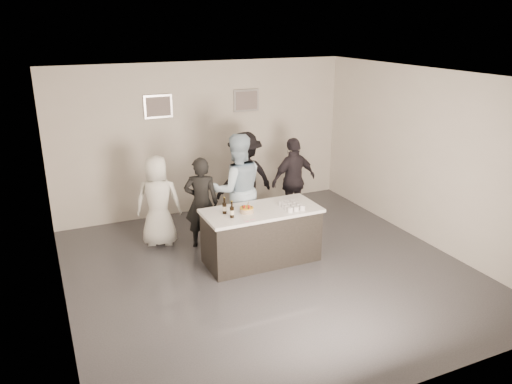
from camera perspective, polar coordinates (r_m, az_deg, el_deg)
floor at (r=7.96m, az=1.50°, el=-8.93°), size 6.00×6.00×0.00m
ceiling at (r=7.07m, az=1.72°, el=13.08°), size 6.00×6.00×0.00m
wall_back at (r=10.07m, az=-5.91°, el=6.14°), size 6.00×0.04×3.00m
wall_front at (r=5.05m, az=16.76°, el=-8.10°), size 6.00×0.04×3.00m
wall_left at (r=6.70m, az=-22.17°, el=-1.90°), size 0.04×6.00×3.00m
wall_right at (r=9.05m, az=18.99°, el=3.71°), size 0.04×6.00×3.00m
picture_left at (r=9.66m, az=-11.12°, el=9.57°), size 0.54×0.04×0.44m
picture_right at (r=10.22m, az=-1.13°, el=10.43°), size 0.54×0.04×0.44m
bar_counter at (r=8.07m, az=0.61°, el=-4.97°), size 1.86×0.86×0.90m
cake at (r=7.76m, az=-1.08°, el=-2.08°), size 0.22×0.22×0.07m
beer_bottle_a at (r=7.69m, az=-3.63°, el=-1.56°), size 0.07×0.07×0.26m
beer_bottle_b at (r=7.53m, az=-2.77°, el=-2.01°), size 0.07×0.07×0.26m
tumbler_cluster at (r=7.96m, az=4.08°, el=-1.55°), size 0.30×0.40×0.08m
candles at (r=7.46m, az=-0.60°, el=-3.25°), size 0.24×0.08×0.01m
person_main_black at (r=8.51m, az=-6.26°, el=-1.23°), size 0.69×0.59×1.60m
person_main_blue at (r=8.58m, az=-2.16°, el=0.31°), size 1.03×0.85×1.96m
person_guest_left at (r=8.71m, az=-11.13°, el=-1.03°), size 0.90×0.74×1.59m
person_guest_right at (r=9.57m, az=4.32°, el=1.34°), size 1.02×0.53×1.66m
person_guest_back at (r=9.46m, az=-1.28°, el=1.56°), size 1.22×0.78×1.78m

